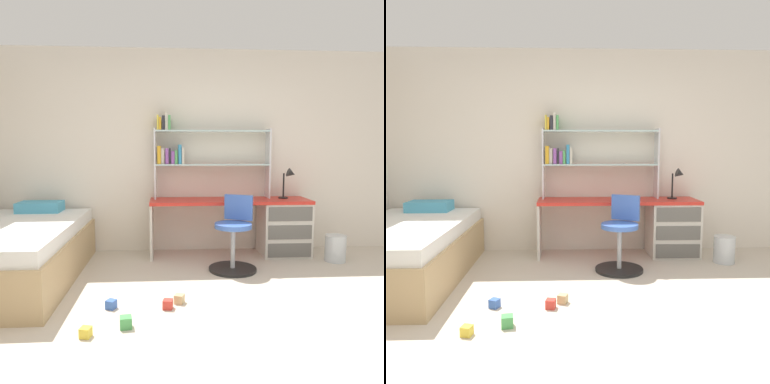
# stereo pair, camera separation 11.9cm
# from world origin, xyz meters

# --- Properties ---
(ground_plane) EXTENTS (6.09, 6.06, 0.02)m
(ground_plane) POSITION_xyz_m (0.00, 0.00, -0.01)
(ground_plane) COLOR beige
(room_shell) EXTENTS (6.09, 6.06, 2.56)m
(room_shell) POSITION_xyz_m (-1.28, 1.28, 1.28)
(room_shell) COLOR silver
(room_shell) RESTS_ON ground_plane
(desk) EXTENTS (1.96, 0.52, 0.70)m
(desk) POSITION_xyz_m (0.86, 2.25, 0.39)
(desk) COLOR red
(desk) RESTS_ON ground_plane
(bookshelf_hutch) EXTENTS (1.44, 0.22, 1.06)m
(bookshelf_hutch) POSITION_xyz_m (-0.07, 2.39, 1.30)
(bookshelf_hutch) COLOR silver
(bookshelf_hutch) RESTS_ON desk
(desk_lamp) EXTENTS (0.20, 0.17, 0.38)m
(desk_lamp) POSITION_xyz_m (1.10, 2.27, 0.95)
(desk_lamp) COLOR black
(desk_lamp) RESTS_ON desk
(swivel_chair) EXTENTS (0.52, 0.52, 0.81)m
(swivel_chair) POSITION_xyz_m (0.30, 1.66, 0.32)
(swivel_chair) COLOR black
(swivel_chair) RESTS_ON ground_plane
(bed_platform) EXTENTS (1.18, 2.08, 0.69)m
(bed_platform) POSITION_xyz_m (-1.93, 1.48, 0.29)
(bed_platform) COLOR tan
(bed_platform) RESTS_ON ground_plane
(waste_bin) EXTENTS (0.24, 0.24, 0.31)m
(waste_bin) POSITION_xyz_m (1.55, 1.89, 0.16)
(waste_bin) COLOR silver
(waste_bin) RESTS_ON ground_plane
(toy_block_red_0) EXTENTS (0.09, 0.09, 0.08)m
(toy_block_red_0) POSITION_xyz_m (-0.42, 0.69, 0.04)
(toy_block_red_0) COLOR red
(toy_block_red_0) RESTS_ON ground_plane
(toy_block_green_1) EXTENTS (0.10, 0.10, 0.09)m
(toy_block_green_1) POSITION_xyz_m (-0.73, 0.37, 0.04)
(toy_block_green_1) COLOR #479E51
(toy_block_green_1) RESTS_ON ground_plane
(toy_block_natural_2) EXTENTS (0.10, 0.10, 0.08)m
(toy_block_natural_2) POSITION_xyz_m (-0.32, 0.79, 0.04)
(toy_block_natural_2) COLOR tan
(toy_block_natural_2) RESTS_ON ground_plane
(toy_block_blue_3) EXTENTS (0.10, 0.10, 0.07)m
(toy_block_blue_3) POSITION_xyz_m (-0.89, 0.72, 0.04)
(toy_block_blue_3) COLOR #3860B7
(toy_block_blue_3) RESTS_ON ground_plane
(toy_block_yellow_4) EXTENTS (0.09, 0.09, 0.07)m
(toy_block_yellow_4) POSITION_xyz_m (-1.00, 0.25, 0.04)
(toy_block_yellow_4) COLOR gold
(toy_block_yellow_4) RESTS_ON ground_plane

